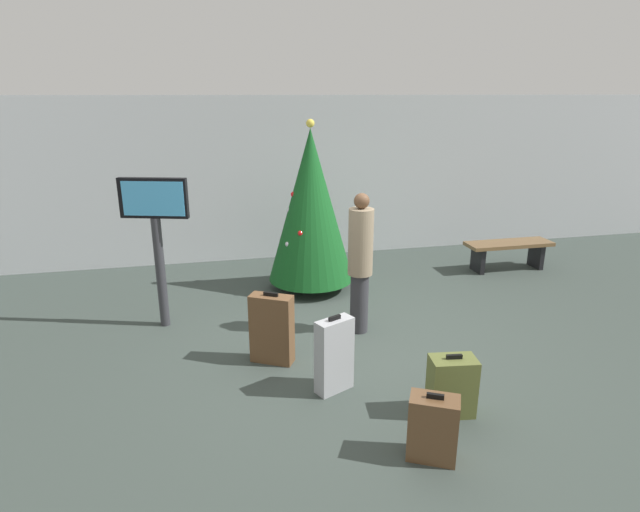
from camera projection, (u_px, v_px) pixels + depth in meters
ground_plane at (351, 346)px, 6.10m from camera, size 16.00×16.00×0.00m
back_wall at (294, 178)px, 9.15m from camera, size 16.00×0.20×2.83m
holiday_tree at (311, 206)px, 7.53m from camera, size 1.27×1.27×2.51m
flight_info_kiosk at (156, 226)px, 6.26m from camera, size 0.82×0.32×1.90m
waiting_bench at (508, 249)px, 8.64m from camera, size 1.46×0.44×0.48m
traveller_0 at (360, 260)px, 6.21m from camera, size 0.42×0.42×1.75m
suitcase_0 at (334, 355)px, 5.09m from camera, size 0.42×0.31×0.81m
suitcase_1 at (452, 386)px, 4.75m from camera, size 0.45×0.31×0.60m
suitcase_2 at (433, 428)px, 4.16m from camera, size 0.46×0.39×0.59m
suitcase_3 at (272, 329)px, 5.64m from camera, size 0.50×0.39×0.82m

